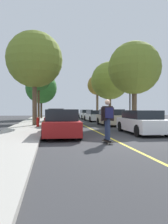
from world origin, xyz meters
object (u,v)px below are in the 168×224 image
object	(u,v)px
street_tree_right_far	(97,85)
streetlamp	(130,92)
parked_car_left_far	(56,116)
fire_hydrant	(38,122)
parked_car_left_near	(58,119)
street_tree_right_nearest	(134,68)
skateboard	(107,141)
street_tree_right_near	(110,81)
parked_car_left_nearest	(61,123)
parked_car_right_farthest	(86,114)
parked_car_right_nearest	(141,122)
parked_car_right_far	(95,116)
street_tree_left_near	(39,77)
street_tree_left_nearest	(35,60)
parked_car_right_near	(111,117)
skateboarder	(108,117)
street_tree_left_far	(41,88)

from	to	relation	value
street_tree_right_far	streetlamp	world-z (taller)	street_tree_right_far
parked_car_left_far	fire_hydrant	world-z (taller)	parked_car_left_far
parked_car_left_near	street_tree_right_nearest	xyz separation A→B (m)	(6.54, 0.19, 4.28)
street_tree_right_far	skateboard	distance (m)	24.41
parked_car_left_near	street_tree_right_near	bearing A→B (deg)	50.12
skateboard	streetlamp	bearing A→B (deg)	64.08
parked_car_left_nearest	parked_car_right_farthest	distance (m)	20.61
parked_car_left_near	parked_car_right_nearest	size ratio (longest dim) A/B	1.03
parked_car_left_nearest	streetlamp	xyz separation A→B (m)	(6.46, 6.86, 2.22)
parked_car_right_far	street_tree_left_near	world-z (taller)	street_tree_left_near
street_tree_left_nearest	street_tree_right_nearest	size ratio (longest dim) A/B	1.07
parked_car_right_near	fire_hydrant	world-z (taller)	parked_car_right_near
street_tree_right_nearest	skateboarder	world-z (taller)	street_tree_right_nearest
street_tree_left_far	street_tree_right_near	world-z (taller)	street_tree_right_near
street_tree_right_far	fire_hydrant	distance (m)	18.31
parked_car_left_far	parked_car_right_farthest	bearing A→B (deg)	59.51
street_tree_right_far	streetlamp	bearing A→B (deg)	-90.32
fire_hydrant	streetlamp	distance (m)	8.57
street_tree_left_nearest	street_tree_right_near	world-z (taller)	street_tree_left_nearest
parked_car_right_near	fire_hydrant	xyz separation A→B (m)	(-6.21, -1.98, -0.22)
street_tree_left_near	street_tree_left_nearest	bearing A→B (deg)	-90.00
street_tree_right_far	streetlamp	distance (m)	13.95
street_tree_right_far	street_tree_left_far	bearing A→B (deg)	-176.21
street_tree_left_far	parked_car_left_far	bearing A→B (deg)	-77.18
street_tree_right_far	streetlamp	xyz separation A→B (m)	(-0.08, -13.78, -2.12)
parked_car_right_near	parked_car_right_farthest	bearing A→B (deg)	90.00
street_tree_left_far	streetlamp	xyz separation A→B (m)	(8.29, -13.23, -1.55)
parked_car_right_far	street_tree_right_far	xyz separation A→B (m)	(1.83, 7.04, 4.41)
street_tree_right_nearest	parked_car_right_near	bearing A→B (deg)	156.96
parked_car_left_nearest	street_tree_right_far	xyz separation A→B (m)	(6.54, 20.64, 4.35)
skateboarder	street_tree_right_near	bearing A→B (deg)	73.91
street_tree_left_near	skateboarder	bearing A→B (deg)	-76.90
parked_car_left_near	parked_car_right_farthest	world-z (taller)	parked_car_right_farthest
parked_car_left_nearest	parked_car_left_far	xyz separation A→B (m)	(0.00, 12.06, 0.01)
parked_car_right_farthest	street_tree_right_near	world-z (taller)	street_tree_right_near
parked_car_left_nearest	parked_car_right_far	world-z (taller)	parked_car_left_nearest
parked_car_right_farthest	street_tree_right_nearest	bearing A→B (deg)	-82.57
street_tree_right_nearest	fire_hydrant	bearing A→B (deg)	-171.53
street_tree_left_far	parked_car_left_nearest	bearing A→B (deg)	-84.80
street_tree_left_far	streetlamp	world-z (taller)	street_tree_left_far
parked_car_left_nearest	street_tree_left_near	distance (m)	13.52
street_tree_right_far	skateboard	xyz separation A→B (m)	(-4.76, -23.42, -4.97)
parked_car_left_far	streetlamp	bearing A→B (deg)	-38.81
street_tree_right_far	skateboard	bearing A→B (deg)	-101.49
parked_car_right_far	skateboard	world-z (taller)	parked_car_right_far
parked_car_right_near	skateboard	xyz separation A→B (m)	(-2.93, -9.59, -0.62)
parked_car_left_nearest	street_tree_left_far	distance (m)	20.52
street_tree_right_far	fire_hydrant	xyz separation A→B (m)	(-8.04, -15.80, -4.57)
street_tree_right_nearest	streetlamp	world-z (taller)	street_tree_right_nearest
street_tree_right_near	skateboarder	size ratio (longest dim) A/B	4.00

